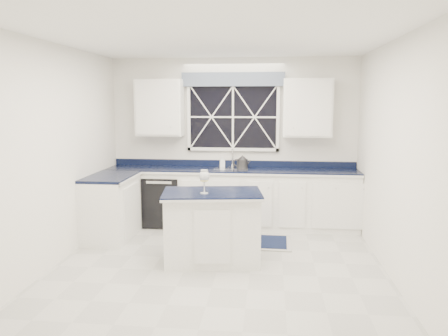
# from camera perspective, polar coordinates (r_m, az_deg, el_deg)

# --- Properties ---
(ground) EXTENTS (4.50, 4.50, 0.00)m
(ground) POSITION_cam_1_polar(r_m,az_deg,el_deg) (5.31, -0.97, -13.47)
(ground) COLOR #A2A29E
(ground) RESTS_ON ground
(back_wall) EXTENTS (4.00, 0.10, 2.70)m
(back_wall) POSITION_cam_1_polar(r_m,az_deg,el_deg) (7.18, 1.20, 3.49)
(back_wall) COLOR white
(back_wall) RESTS_ON ground
(base_cabinets) EXTENTS (3.99, 1.60, 0.90)m
(base_cabinets) POSITION_cam_1_polar(r_m,az_deg,el_deg) (6.90, -1.90, -4.30)
(base_cabinets) COLOR white
(base_cabinets) RESTS_ON ground
(countertop) EXTENTS (3.98, 0.64, 0.04)m
(countertop) POSITION_cam_1_polar(r_m,az_deg,el_deg) (6.94, 0.98, -0.27)
(countertop) COLOR black
(countertop) RESTS_ON base_cabinets
(dishwasher) EXTENTS (0.60, 0.58, 0.82)m
(dishwasher) POSITION_cam_1_polar(r_m,az_deg,el_deg) (7.21, -7.79, -4.13)
(dishwasher) COLOR black
(dishwasher) RESTS_ON ground
(window) EXTENTS (1.65, 0.09, 1.26)m
(window) POSITION_cam_1_polar(r_m,az_deg,el_deg) (7.11, 1.18, 7.31)
(window) COLOR black
(window) RESTS_ON ground
(upper_cabinets) EXTENTS (3.10, 0.34, 0.90)m
(upper_cabinets) POSITION_cam_1_polar(r_m,az_deg,el_deg) (6.98, 1.09, 7.86)
(upper_cabinets) COLOR white
(upper_cabinets) RESTS_ON ground
(faucet) EXTENTS (0.05, 0.20, 0.30)m
(faucet) POSITION_cam_1_polar(r_m,az_deg,el_deg) (7.10, 1.12, 1.39)
(faucet) COLOR silver
(faucet) RESTS_ON countertop
(island) EXTENTS (1.29, 0.89, 0.90)m
(island) POSITION_cam_1_polar(r_m,az_deg,el_deg) (5.50, -1.56, -7.68)
(island) COLOR white
(island) RESTS_ON ground
(rug) EXTENTS (1.20, 0.75, 0.02)m
(rug) POSITION_cam_1_polar(r_m,az_deg,el_deg) (6.37, 3.36, -9.54)
(rug) COLOR #A2A19D
(rug) RESTS_ON ground
(kettle) EXTENTS (0.29, 0.21, 0.21)m
(kettle) POSITION_cam_1_polar(r_m,az_deg,el_deg) (7.01, 2.39, 0.76)
(kettle) COLOR #2B2B2D
(kettle) RESTS_ON countertop
(wine_glass) EXTENTS (0.12, 0.12, 0.29)m
(wine_glass) POSITION_cam_1_polar(r_m,az_deg,el_deg) (5.26, -2.60, -1.21)
(wine_glass) COLOR silver
(wine_glass) RESTS_ON island
(soap_bottle) EXTENTS (0.10, 0.10, 0.17)m
(soap_bottle) POSITION_cam_1_polar(r_m,az_deg,el_deg) (7.16, -0.23, 0.86)
(soap_bottle) COLOR silver
(soap_bottle) RESTS_ON countertop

